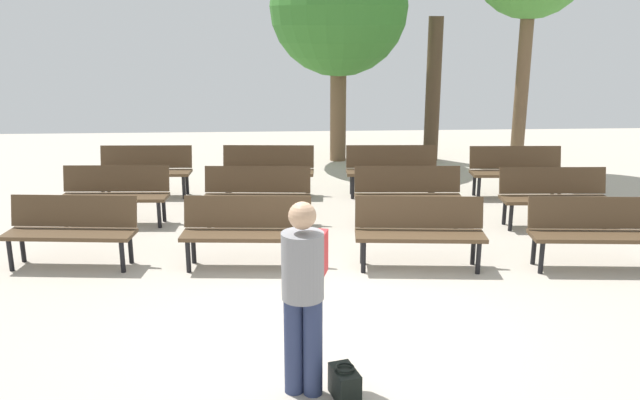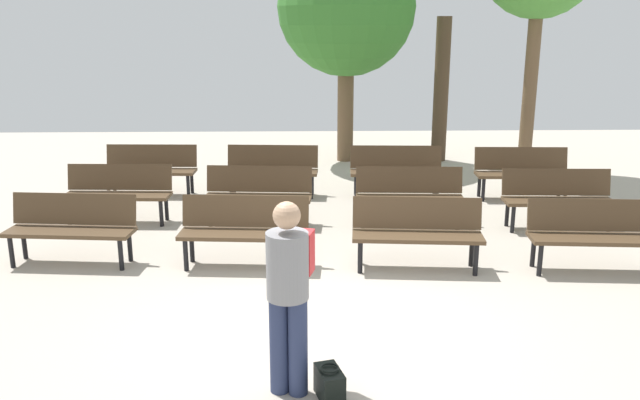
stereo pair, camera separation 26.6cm
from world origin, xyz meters
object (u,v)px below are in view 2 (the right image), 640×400
object	(u,v)px
visitor_with_backpack	(289,286)
bench_r1_c2	(410,193)
tree_1	(346,7)
handbag	(329,384)
bench_r0_c2	(417,229)
bench_r2_c0	(151,167)
bench_r1_c0	(118,190)
bench_r1_c1	(258,192)
bench_r0_c3	(595,231)
bench_r2_c3	(522,170)
bench_r0_c0	(72,225)
tree_0	(441,90)
bench_r0_c1	(244,227)
bench_r2_c1	(272,167)
bench_r1_c3	(558,195)
bench_r2_c2	(396,168)

from	to	relation	value
visitor_with_backpack	bench_r1_c2	bearing A→B (deg)	-95.81
tree_1	handbag	size ratio (longest dim) A/B	13.27
bench_r0_c2	bench_r1_c2	bearing A→B (deg)	88.79
bench_r1_c2	bench_r2_c0	world-z (taller)	same
bench_r1_c0	bench_r1_c2	size ratio (longest dim) A/B	1.00
bench_r0_c2	bench_r1_c1	distance (m)	2.81
bench_r0_c3	bench_r2_c3	xyz separation A→B (m)	(0.22, 3.43, 0.00)
bench_r0_c2	visitor_with_backpack	world-z (taller)	visitor_with_backpack
bench_r0_c0	tree_1	distance (m)	7.86
bench_r2_c3	bench_r0_c2	bearing A→B (deg)	-123.48
bench_r0_c2	tree_0	distance (m)	6.78
bench_r0_c1	bench_r0_c2	bearing A→B (deg)	0.49
bench_r2_c1	tree_1	world-z (taller)	tree_1
bench_r1_c3	visitor_with_backpack	world-z (taller)	visitor_with_backpack
bench_r1_c1	tree_0	xyz separation A→B (m)	(3.67, 4.62, 1.04)
bench_r0_c2	bench_r2_c1	xyz separation A→B (m)	(-1.95, 3.60, 0.00)
bench_r0_c3	bench_r2_c0	xyz separation A→B (m)	(-6.27, 3.85, 0.00)
bench_r1_c3	handbag	distance (m)	5.75
bench_r1_c2	visitor_with_backpack	bearing A→B (deg)	-107.95
bench_r0_c0	bench_r0_c3	distance (m)	6.53
bench_r1_c1	bench_r2_c0	world-z (taller)	same
bench_r0_c2	bench_r1_c2	world-z (taller)	same
bench_r1_c1	tree_0	distance (m)	5.99
bench_r1_c1	bench_r2_c0	distance (m)	2.72
visitor_with_backpack	tree_0	bearing A→B (deg)	-93.73
bench_r0_c3	bench_r2_c2	size ratio (longest dim) A/B	1.01
tree_1	tree_0	bearing A→B (deg)	-1.61
bench_r0_c2	bench_r1_c2	size ratio (longest dim) A/B	1.01
bench_r0_c0	bench_r2_c3	xyz separation A→B (m)	(6.73, 2.98, 0.00)
bench_r0_c2	bench_r0_c3	bearing A→B (deg)	0.94
bench_r2_c2	bench_r1_c1	bearing A→B (deg)	-142.57
bench_r1_c1	bench_r1_c3	bearing A→B (deg)	0.24
bench_r0_c0	visitor_with_backpack	distance (m)	4.21
bench_r0_c0	bench_r1_c0	world-z (taller)	same
bench_r2_c2	tree_1	size ratio (longest dim) A/B	0.34
bench_r1_c0	handbag	bearing A→B (deg)	-56.20
bench_r0_c2	bench_r1_c2	xyz separation A→B (m)	(0.19, 1.76, 0.00)
bench_r2_c2	visitor_with_backpack	world-z (taller)	visitor_with_backpack
bench_r0_c2	bench_r0_c0	bearing A→B (deg)	-179.14
visitor_with_backpack	tree_1	bearing A→B (deg)	-81.64
visitor_with_backpack	bench_r0_c2	bearing A→B (deg)	-103.86
bench_r2_c0	tree_0	world-z (taller)	tree_0
bench_r1_c3	tree_1	xyz separation A→B (m)	(-2.83, 5.00, 2.75)
bench_r2_c0	bench_r2_c2	xyz separation A→B (m)	(4.32, -0.22, 0.00)
bench_r0_c3	bench_r1_c1	distance (m)	4.71
bench_r0_c1	bench_r1_c2	distance (m)	2.84
bench_r0_c2	bench_r1_c3	xyz separation A→B (m)	(2.35, 1.56, 0.00)
bench_r0_c1	tree_1	xyz separation A→B (m)	(1.67, 6.42, 2.75)
bench_r2_c3	bench_r2_c1	bearing A→B (deg)	178.28
bench_r1_c0	bench_r2_c1	bearing A→B (deg)	36.66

